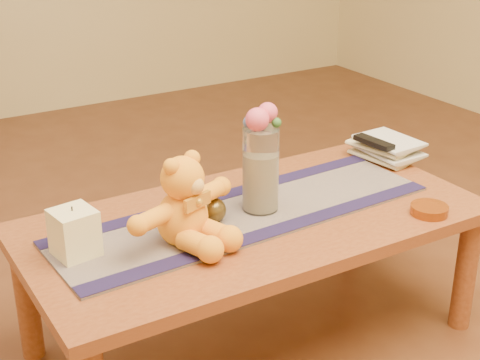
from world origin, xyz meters
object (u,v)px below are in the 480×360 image
bronze_ball (214,210)px  book_bottom (370,161)px  teddy_bear (182,200)px  pillar_candle (74,233)px  glass_vase (261,170)px  amber_dish (429,210)px  tv_remote (374,142)px

bronze_ball → book_bottom: 0.73m
bronze_ball → teddy_bear: bearing=-158.2°
teddy_bear → pillar_candle: 0.30m
teddy_bear → glass_vase: glass_vase is taller
book_bottom → amber_dish: amber_dish is taller
teddy_bear → book_bottom: (0.84, 0.18, -0.12)m
teddy_bear → bronze_ball: teddy_bear is taller
teddy_bear → tv_remote: (0.84, 0.17, -0.04)m
glass_vase → tv_remote: (0.55, 0.12, -0.05)m
teddy_bear → glass_vase: 0.30m
glass_vase → amber_dish: size_ratio=2.26×
tv_remote → teddy_bear: bearing=-174.5°
book_bottom → pillar_candle: bearing=176.5°
amber_dish → pillar_candle: bearing=163.4°
teddy_bear → bronze_ball: 0.16m
pillar_candle → tv_remote: (1.13, 0.10, 0.01)m
pillar_candle → glass_vase: (0.58, -0.02, 0.07)m
glass_vase → pillar_candle: bearing=178.2°
book_bottom → bronze_ball: bearing=-178.7°
pillar_candle → amber_dish: size_ratio=1.13×
teddy_bear → tv_remote: teddy_bear is taller
bronze_ball → amber_dish: bearing=-25.1°
tv_remote → glass_vase: bearing=-174.0°
pillar_candle → tv_remote: bearing=5.0°
pillar_candle → tv_remote: pillar_candle is taller
pillar_candle → teddy_bear: bearing=-14.0°
teddy_bear → pillar_candle: bearing=146.8°
bronze_ball → tv_remote: size_ratio=0.47×
teddy_bear → book_bottom: size_ratio=1.60×
book_bottom → amber_dish: 0.43m
pillar_candle → amber_dish: 1.06m
bronze_ball → book_bottom: size_ratio=0.34×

